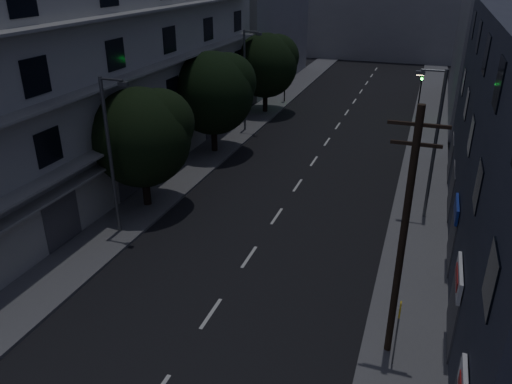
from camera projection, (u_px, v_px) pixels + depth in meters
The scene contains 18 objects.
ground at pixel (315, 159), 35.93m from camera, with size 160.00×160.00×0.00m, color black.
sidewalk_left at pixel (220, 146), 38.15m from camera, with size 3.00×90.00×0.15m, color #565659.
sidewalk_right at pixel (424, 171), 33.65m from camera, with size 3.00×90.00×0.15m, color #565659.
lane_markings at pixel (333, 133), 41.29m from camera, with size 0.15×60.50×0.01m.
building_left at pixel (104, 68), 30.60m from camera, with size 7.00×36.00×14.00m.
building_far_left at pixel (261, 11), 55.92m from camera, with size 6.00×20.00×16.00m, color slate.
building_far_right at pixel (495, 42), 44.20m from camera, with size 6.00×20.00×13.00m, color slate.
building_far_end at pixel (388, 22), 72.44m from camera, with size 24.00×8.00×10.00m, color slate.
tree_near at pixel (142, 134), 27.14m from camera, with size 5.48×5.48×6.76m.
tree_mid at pixel (214, 90), 35.29m from camera, with size 5.85×5.85×7.20m.
tree_far at pixel (266, 63), 45.13m from camera, with size 5.74×5.74×7.10m.
traffic_signal_far_right at pixel (421, 84), 44.30m from camera, with size 0.28×0.37×4.10m.
traffic_signal_far_left at pixel (285, 72), 49.11m from camera, with size 0.28×0.37×4.10m.
street_lamp_left_near at pixel (112, 150), 24.08m from camera, with size 1.51×0.25×8.00m.
street_lamp_right at pixel (434, 139), 25.69m from camera, with size 1.51×0.25×8.00m.
street_lamp_left_far at pixel (246, 76), 39.93m from camera, with size 1.51×0.25×8.00m.
utility_pole at pixel (403, 235), 16.05m from camera, with size 1.80×0.24×9.00m.
bus_stop_sign at pixel (398, 323), 16.64m from camera, with size 0.06×0.35×2.52m.
Camera 1 is at (7.06, -8.18, 12.82)m, focal length 35.00 mm.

